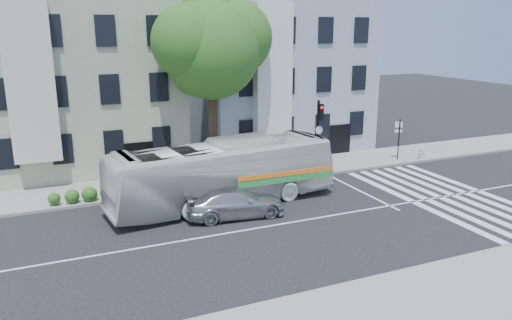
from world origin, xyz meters
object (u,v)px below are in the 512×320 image
sedan (235,203)px  traffic_signal (319,128)px  fire_hydrant (421,153)px  bus (224,173)px

sedan → traffic_signal: bearing=-52.9°
sedan → fire_hydrant: sedan is taller
traffic_signal → bus: bearing=-168.1°
traffic_signal → fire_hydrant: bearing=-5.5°
sedan → fire_hydrant: bearing=-67.5°
sedan → fire_hydrant: (15.25, 4.56, -0.13)m
traffic_signal → fire_hydrant: traffic_signal is taller
bus → fire_hydrant: bearing=-86.0°
sedan → traffic_signal: (7.03, 4.26, 2.30)m
bus → traffic_signal: traffic_signal is taller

